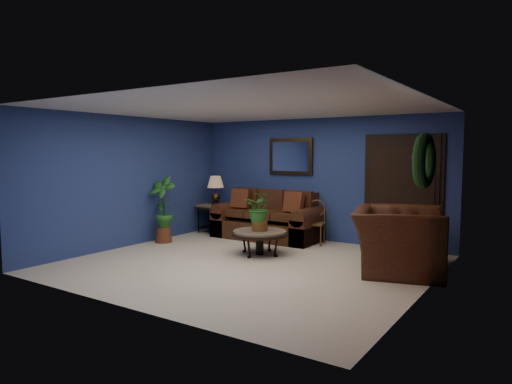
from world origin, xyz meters
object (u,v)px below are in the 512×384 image
Objects in this scene: sofa at (269,223)px; end_table at (216,211)px; armchair at (398,240)px; side_chair at (316,219)px; coffee_table at (260,234)px; table_lamp at (216,187)px.

sofa is 1.40m from end_table.
sofa is 1.53× the size of armchair.
end_table is at bearing 168.63° from side_chair.
coffee_table is 1.14× the size of side_chair.
end_table is (-2.07, 1.36, 0.12)m from coffee_table.
sofa is 2.27× the size of coffee_table.
table_lamp reaches higher than armchair.
table_lamp is 2.52m from side_chair.
armchair is at bearing -14.54° from end_table.
side_chair is (0.39, 1.43, 0.12)m from coffee_table.
armchair is at bearing -44.34° from side_chair.
sofa is at bearing 168.65° from side_chair.
sofa is 1.56m from table_lamp.
side_chair is (1.08, 0.03, 0.16)m from sofa.
side_chair is at bearing 1.46° from table_lamp.
end_table is at bearing 60.29° from armchair.
armchair is at bearing 5.03° from coffee_table.
armchair is (3.06, -1.19, 0.15)m from sofa.
side_chair is (2.46, 0.06, 0.00)m from end_table.
end_table is at bearing 146.69° from coffee_table.
side_chair is 0.59× the size of armchair.
coffee_table is 1.43× the size of end_table.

